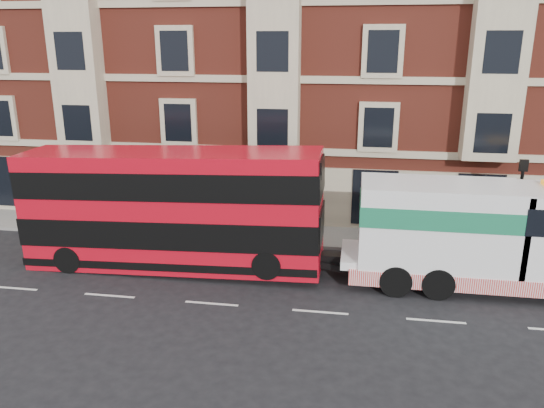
{
  "coord_description": "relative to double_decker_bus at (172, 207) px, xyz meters",
  "views": [
    {
      "loc": [
        5.0,
        -16.99,
        9.24
      ],
      "look_at": [
        1.61,
        4.0,
        2.71
      ],
      "focal_mm": 35.0,
      "sensor_mm": 36.0,
      "label": 1
    }
  ],
  "objects": [
    {
      "name": "double_decker_bus",
      "position": [
        0.0,
        0.0,
        0.0
      ],
      "size": [
        12.39,
        2.85,
        5.02
      ],
      "color": "red",
      "rests_on": "ground"
    },
    {
      "name": "lamp_post_west",
      "position": [
        -3.57,
        3.17,
        0.02
      ],
      "size": [
        0.35,
        0.15,
        4.35
      ],
      "color": "black",
      "rests_on": "sidewalk"
    },
    {
      "name": "ground",
      "position": [
        2.43,
        -3.03,
        -2.66
      ],
      "size": [
        120.0,
        120.0,
        0.0
      ],
      "primitive_type": "plane",
      "color": "black",
      "rests_on": "ground"
    },
    {
      "name": "victorian_terrace",
      "position": [
        2.93,
        11.97,
        7.41
      ],
      "size": [
        45.0,
        12.0,
        20.4
      ],
      "color": "maroon",
      "rests_on": "ground"
    },
    {
      "name": "pedestrian",
      "position": [
        -6.14,
        4.32,
        -1.58
      ],
      "size": [
        0.8,
        0.69,
        1.85
      ],
      "primitive_type": "imported",
      "rotation": [
        0.0,
        0.0,
        -0.45
      ],
      "color": "#201932",
      "rests_on": "sidewalk"
    },
    {
      "name": "lamp_post_east",
      "position": [
        14.43,
        3.17,
        0.02
      ],
      "size": [
        0.35,
        0.15,
        4.35
      ],
      "color": "black",
      "rests_on": "sidewalk"
    },
    {
      "name": "tow_truck",
      "position": [
        12.07,
        0.0,
        -0.46
      ],
      "size": [
        9.93,
        2.93,
        4.14
      ],
      "color": "white",
      "rests_on": "ground"
    },
    {
      "name": "sidewalk",
      "position": [
        2.43,
        4.47,
        -2.58
      ],
      "size": [
        90.0,
        3.0,
        0.15
      ],
      "primitive_type": "cube",
      "color": "slate",
      "rests_on": "ground"
    }
  ]
}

